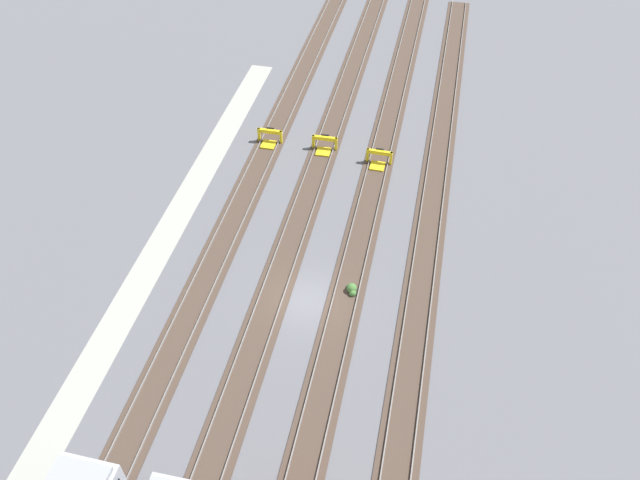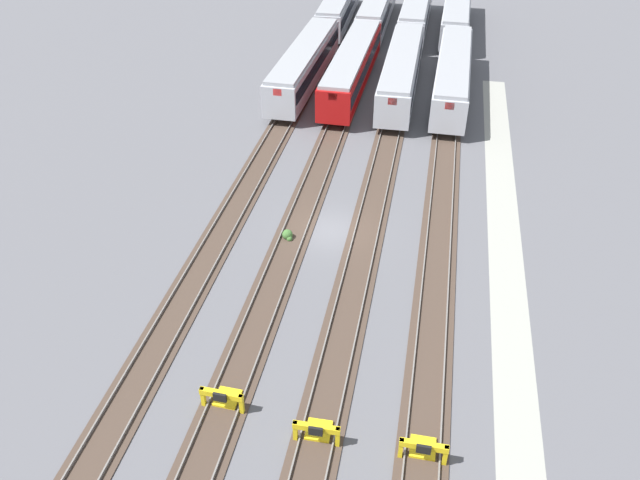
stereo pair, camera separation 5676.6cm
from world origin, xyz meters
The scene contains 18 objects.
ground_plane centered at (0.00, 0.00, 0.00)m, with size 400.00×400.00×0.00m, color #5B5B60.
service_walkway centered at (0.00, -10.63, 0.00)m, with size 54.00×2.00×0.01m, color #9E9E93.
rail_track_nearest centered at (0.00, -6.64, 0.04)m, with size 90.00×2.24×0.21m.
rail_track_near_inner centered at (0.00, -2.21, 0.04)m, with size 90.00×2.24×0.21m.
rail_track_middle centered at (0.00, 2.21, 0.04)m, with size 90.00×2.24×0.21m.
rail_track_far_inner centered at (0.00, 6.64, 0.04)m, with size 90.00×2.24×0.21m.
subway_car_front_row_leftmost centered at (22.45, -6.69, 2.04)m, with size 18.04×3.07×3.70m.
subway_car_front_row_left_inner centered at (41.05, -6.60, 2.04)m, with size 18.03×3.02×3.70m.
subway_car_front_row_centre centered at (41.20, 2.26, 2.04)m, with size 18.02×2.96×3.70m.
subway_car_front_row_right_inner centered at (22.45, -2.20, 2.04)m, with size 18.02×2.97×3.70m.
subway_car_front_row_rightmost centered at (41.49, 6.64, 2.04)m, with size 18.06×3.25×3.70m.
subway_car_back_row_leftmost centered at (41.27, -2.16, 2.04)m, with size 18.01×2.90×3.70m.
subway_car_back_row_centre centered at (22.45, 2.26, 2.04)m, with size 18.04×3.10×3.70m.
subway_car_back_row_rightmost centered at (22.45, 6.62, 2.04)m, with size 18.06×3.21×3.70m.
bumper_stop_nearest_track centered at (-15.23, -6.64, 0.51)m, with size 1.34×2.00×1.22m.
bumper_stop_near_inner_track centered at (-15.23, -2.21, 0.51)m, with size 1.36×2.00×1.22m.
bumper_stop_middle_track centered at (-14.32, 2.21, 0.51)m, with size 1.37×2.01×1.22m.
weed_clump centered at (-1.30, 2.48, 0.24)m, with size 0.92×0.70×0.64m.
Camera 2 is at (-31.40, -5.54, 22.48)m, focal length 35.00 mm.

